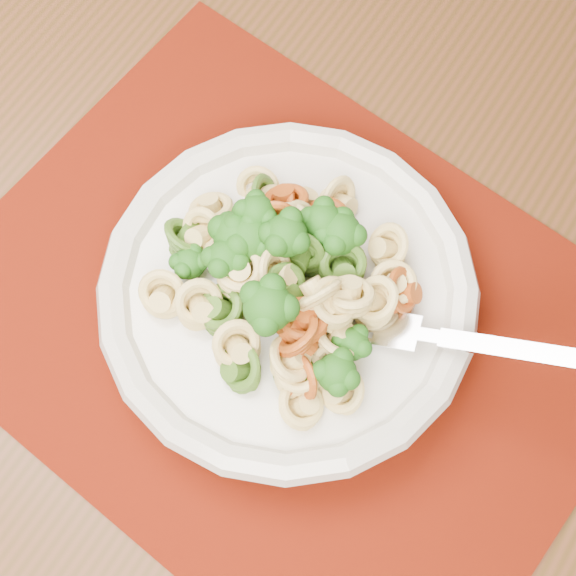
% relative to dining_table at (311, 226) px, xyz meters
% --- Properties ---
extents(dining_table, '(1.77, 1.36, 0.78)m').
position_rel_dining_table_xyz_m(dining_table, '(0.00, 0.00, 0.00)').
color(dining_table, '#502B16').
rests_on(dining_table, ground).
extents(placemat, '(0.49, 0.43, 0.00)m').
position_rel_dining_table_xyz_m(placemat, '(0.02, -0.11, 0.09)').
color(placemat, '#5F1304').
rests_on(placemat, dining_table).
extents(pasta_bowl, '(0.23, 0.23, 0.04)m').
position_rel_dining_table_xyz_m(pasta_bowl, '(0.02, -0.10, 0.12)').
color(pasta_bowl, beige).
rests_on(pasta_bowl, placemat).
extents(pasta_broccoli_heap, '(0.20, 0.20, 0.06)m').
position_rel_dining_table_xyz_m(pasta_broccoli_heap, '(0.02, -0.10, 0.14)').
color(pasta_broccoli_heap, '#EECE76').
rests_on(pasta_broccoli_heap, pasta_bowl).
extents(fork, '(0.18, 0.03, 0.08)m').
position_rel_dining_table_xyz_m(fork, '(0.08, -0.11, 0.14)').
color(fork, silver).
rests_on(fork, pasta_bowl).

